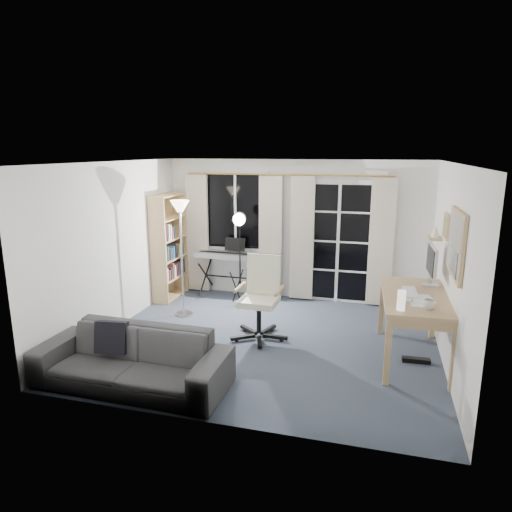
{
  "coord_description": "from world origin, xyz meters",
  "views": [
    {
      "loc": [
        1.39,
        -5.65,
        2.56
      ],
      "look_at": [
        -0.24,
        0.35,
        1.1
      ],
      "focal_mm": 32.0,
      "sensor_mm": 36.0,
      "label": 1
    }
  ],
  "objects_px": {
    "sofa": "(131,350)",
    "bookshelf": "(167,250)",
    "monitor": "(432,262)",
    "keyboard_piano": "(233,256)",
    "mug": "(429,303)",
    "torchiere_lamp": "(180,224)",
    "studio_light": "(240,230)",
    "desk": "(415,303)",
    "office_chair": "(262,289)"
  },
  "relations": [
    {
      "from": "keyboard_piano",
      "to": "office_chair",
      "type": "height_order",
      "value": "office_chair"
    },
    {
      "from": "sofa",
      "to": "desk",
      "type": "bearing_deg",
      "value": 27.44
    },
    {
      "from": "torchiere_lamp",
      "to": "studio_light",
      "type": "distance_m",
      "value": 1.0
    },
    {
      "from": "office_chair",
      "to": "monitor",
      "type": "relative_size",
      "value": 1.9
    },
    {
      "from": "studio_light",
      "to": "office_chair",
      "type": "bearing_deg",
      "value": -71.49
    },
    {
      "from": "studio_light",
      "to": "office_chair",
      "type": "relative_size",
      "value": 1.4
    },
    {
      "from": "torchiere_lamp",
      "to": "keyboard_piano",
      "type": "relative_size",
      "value": 1.33
    },
    {
      "from": "torchiere_lamp",
      "to": "sofa",
      "type": "bearing_deg",
      "value": -80.55
    },
    {
      "from": "desk",
      "to": "office_chair",
      "type": "bearing_deg",
      "value": 170.71
    },
    {
      "from": "sofa",
      "to": "office_chair",
      "type": "bearing_deg",
      "value": 60.45
    },
    {
      "from": "monitor",
      "to": "torchiere_lamp",
      "type": "bearing_deg",
      "value": 173.65
    },
    {
      "from": "mug",
      "to": "keyboard_piano",
      "type": "bearing_deg",
      "value": 143.34
    },
    {
      "from": "torchiere_lamp",
      "to": "desk",
      "type": "distance_m",
      "value": 3.53
    },
    {
      "from": "desk",
      "to": "mug",
      "type": "xyz_separation_m",
      "value": [
        0.1,
        -0.5,
        0.17
      ]
    },
    {
      "from": "bookshelf",
      "to": "sofa",
      "type": "xyz_separation_m",
      "value": [
        0.98,
        -2.94,
        -0.45
      ]
    },
    {
      "from": "keyboard_piano",
      "to": "mug",
      "type": "xyz_separation_m",
      "value": [
        3.0,
        -2.23,
        0.16
      ]
    },
    {
      "from": "office_chair",
      "to": "bookshelf",
      "type": "bearing_deg",
      "value": 150.72
    },
    {
      "from": "studio_light",
      "to": "monitor",
      "type": "height_order",
      "value": "studio_light"
    },
    {
      "from": "studio_light",
      "to": "keyboard_piano",
      "type": "bearing_deg",
      "value": 109.31
    },
    {
      "from": "monitor",
      "to": "mug",
      "type": "xyz_separation_m",
      "value": [
        -0.1,
        -0.95,
        -0.25
      ]
    },
    {
      "from": "desk",
      "to": "sofa",
      "type": "height_order",
      "value": "desk"
    },
    {
      "from": "torchiere_lamp",
      "to": "bookshelf",
      "type": "bearing_deg",
      "value": 129.43
    },
    {
      "from": "keyboard_piano",
      "to": "studio_light",
      "type": "relative_size",
      "value": 0.85
    },
    {
      "from": "office_chair",
      "to": "mug",
      "type": "bearing_deg",
      "value": -17.74
    },
    {
      "from": "monitor",
      "to": "sofa",
      "type": "relative_size",
      "value": 0.28
    },
    {
      "from": "torchiere_lamp",
      "to": "mug",
      "type": "bearing_deg",
      "value": -18.72
    },
    {
      "from": "sofa",
      "to": "bookshelf",
      "type": "bearing_deg",
      "value": 109.29
    },
    {
      "from": "keyboard_piano",
      "to": "desk",
      "type": "height_order",
      "value": "keyboard_piano"
    },
    {
      "from": "torchiere_lamp",
      "to": "keyboard_piano",
      "type": "distance_m",
      "value": 1.36
    },
    {
      "from": "bookshelf",
      "to": "office_chair",
      "type": "height_order",
      "value": "bookshelf"
    },
    {
      "from": "bookshelf",
      "to": "monitor",
      "type": "height_order",
      "value": "bookshelf"
    },
    {
      "from": "bookshelf",
      "to": "mug",
      "type": "xyz_separation_m",
      "value": [
        4.1,
        -1.93,
        0.04
      ]
    },
    {
      "from": "torchiere_lamp",
      "to": "sofa",
      "type": "distance_m",
      "value": 2.46
    },
    {
      "from": "keyboard_piano",
      "to": "monitor",
      "type": "bearing_deg",
      "value": -21.36
    },
    {
      "from": "studio_light",
      "to": "sofa",
      "type": "bearing_deg",
      "value": -109.63
    },
    {
      "from": "torchiere_lamp",
      "to": "keyboard_piano",
      "type": "xyz_separation_m",
      "value": [
        0.49,
        1.05,
        -0.72
      ]
    },
    {
      "from": "mug",
      "to": "sofa",
      "type": "height_order",
      "value": "mug"
    },
    {
      "from": "studio_light",
      "to": "desk",
      "type": "distance_m",
      "value": 3.03
    },
    {
      "from": "studio_light",
      "to": "sofa",
      "type": "xyz_separation_m",
      "value": [
        -0.37,
        -2.85,
        -0.87
      ]
    },
    {
      "from": "bookshelf",
      "to": "desk",
      "type": "bearing_deg",
      "value": -19.42
    },
    {
      "from": "desk",
      "to": "monitor",
      "type": "bearing_deg",
      "value": 63.81
    },
    {
      "from": "bookshelf",
      "to": "mug",
      "type": "bearing_deg",
      "value": -24.96
    },
    {
      "from": "studio_light",
      "to": "monitor",
      "type": "bearing_deg",
      "value": -29.57
    },
    {
      "from": "office_chair",
      "to": "mug",
      "type": "distance_m",
      "value": 2.24
    },
    {
      "from": "monitor",
      "to": "sofa",
      "type": "bearing_deg",
      "value": -151.31
    },
    {
      "from": "sofa",
      "to": "torchiere_lamp",
      "type": "bearing_deg",
      "value": 100.35
    },
    {
      "from": "studio_light",
      "to": "bookshelf",
      "type": "bearing_deg",
      "value": 163.94
    },
    {
      "from": "torchiere_lamp",
      "to": "keyboard_piano",
      "type": "bearing_deg",
      "value": 65.09
    },
    {
      "from": "bookshelf",
      "to": "desk",
      "type": "xyz_separation_m",
      "value": [
        4.0,
        -1.43,
        -0.13
      ]
    },
    {
      "from": "bookshelf",
      "to": "studio_light",
      "type": "relative_size",
      "value": 1.14
    }
  ]
}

